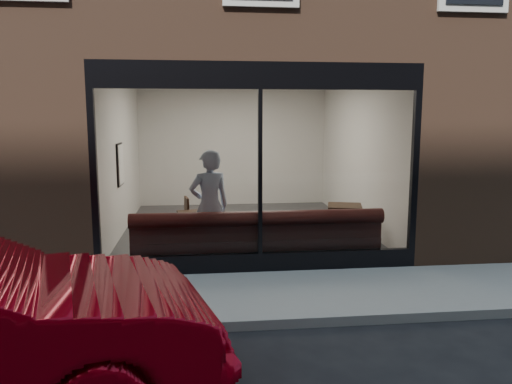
{
  "coord_description": "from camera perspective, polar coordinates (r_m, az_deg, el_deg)",
  "views": [
    {
      "loc": [
        -0.92,
        -5.41,
        2.42
      ],
      "look_at": [
        -0.02,
        2.4,
        1.21
      ],
      "focal_mm": 35.0,
      "sensor_mm": 36.0,
      "label": 1
    }
  ],
  "objects": [
    {
      "name": "cafe_ceiling",
      "position": [
        10.48,
        -1.55,
        12.97
      ],
      "size": [
        6.0,
        6.0,
        0.0
      ],
      "primitive_type": "plane",
      "rotation": [
        3.14,
        0.0,
        0.0
      ],
      "color": "white",
      "rests_on": "host_building_upper"
    },
    {
      "name": "cafe_wall_back",
      "position": [
        13.46,
        -2.64,
        5.26
      ],
      "size": [
        5.0,
        0.0,
        5.0
      ],
      "primitive_type": "plane",
      "rotation": [
        1.57,
        0.0,
        0.0
      ],
      "color": "silver",
      "rests_on": "ground"
    },
    {
      "name": "wall_poster",
      "position": [
        10.2,
        -15.18,
        3.06
      ],
      "size": [
        0.02,
        0.58,
        0.78
      ],
      "primitive_type": "cube",
      "color": "white",
      "rests_on": "cafe_wall_left"
    },
    {
      "name": "storefront_kick",
      "position": [
        7.85,
        0.45,
        -8.03
      ],
      "size": [
        5.0,
        0.1,
        0.3
      ],
      "primitive_type": "cube",
      "color": "black",
      "rests_on": "ground"
    },
    {
      "name": "storefront_header",
      "position": [
        7.54,
        0.48,
        13.18
      ],
      "size": [
        5.0,
        0.1,
        0.4
      ],
      "primitive_type": "cube",
      "color": "black",
      "rests_on": "host_building_upper"
    },
    {
      "name": "host_building_pier_right",
      "position": [
        14.23,
        12.67,
        5.24
      ],
      "size": [
        2.5,
        12.0,
        3.2
      ],
      "primitive_type": "cube",
      "color": "brown",
      "rests_on": "ground"
    },
    {
      "name": "storefront_mullion",
      "position": [
        7.57,
        0.47,
        2.17
      ],
      "size": [
        0.06,
        0.1,
        2.5
      ],
      "primitive_type": "cube",
      "color": "black",
      "rests_on": "storefront_kick"
    },
    {
      "name": "banquette",
      "position": [
        8.21,
        0.11,
        -6.73
      ],
      "size": [
        4.0,
        0.55,
        0.45
      ],
      "primitive_type": "cube",
      "color": "#3B1615",
      "rests_on": "cafe_floor"
    },
    {
      "name": "host_building_pier_left",
      "position": [
        13.73,
        -18.51,
        4.88
      ],
      "size": [
        2.5,
        12.0,
        3.2
      ],
      "primitive_type": "cube",
      "color": "brown",
      "rests_on": "ground"
    },
    {
      "name": "cafe_chair_left",
      "position": [
        9.23,
        -9.03,
        -5.0
      ],
      "size": [
        0.43,
        0.43,
        0.04
      ],
      "primitive_type": "cube",
      "rotation": [
        0.0,
        0.0,
        3.3
      ],
      "color": "black",
      "rests_on": "cafe_floor"
    },
    {
      "name": "person",
      "position": [
        8.31,
        -5.34,
        -1.6
      ],
      "size": [
        0.78,
        0.61,
        1.86
      ],
      "primitive_type": "imported",
      "rotation": [
        0.0,
        0.0,
        3.42
      ],
      "color": "#AAC0E0",
      "rests_on": "cafe_floor"
    },
    {
      "name": "kerb_near",
      "position": [
        5.93,
        3.01,
        -14.69
      ],
      "size": [
        40.0,
        0.1,
        0.12
      ],
      "primitive_type": "cube",
      "color": "gray",
      "rests_on": "ground"
    },
    {
      "name": "cafe_wall_right",
      "position": [
        10.99,
        11.57,
        4.3
      ],
      "size": [
        0.0,
        6.0,
        6.0
      ],
      "primitive_type": "plane",
      "rotation": [
        1.57,
        0.0,
        -1.57
      ],
      "color": "silver",
      "rests_on": "ground"
    },
    {
      "name": "sidewalk_near",
      "position": [
        6.91,
        1.54,
        -11.67
      ],
      "size": [
        40.0,
        2.0,
        0.01
      ],
      "primitive_type": "cube",
      "color": "gray",
      "rests_on": "ground"
    },
    {
      "name": "ground",
      "position": [
        6.0,
        2.93,
        -15.03
      ],
      "size": [
        120.0,
        120.0,
        0.0
      ],
      "primitive_type": "plane",
      "color": "black",
      "rests_on": "ground"
    },
    {
      "name": "cafe_table_right",
      "position": [
        9.47,
        10.11,
        -1.59
      ],
      "size": [
        0.76,
        0.76,
        0.04
      ],
      "primitive_type": "cube",
      "rotation": [
        0.0,
        0.0,
        -0.26
      ],
      "color": "black",
      "rests_on": "cafe_floor"
    },
    {
      "name": "cafe_table_left",
      "position": [
        8.69,
        -6.94,
        -2.44
      ],
      "size": [
        0.66,
        0.66,
        0.04
      ],
      "primitive_type": "cube",
      "rotation": [
        0.0,
        0.0,
        0.17
      ],
      "color": "black",
      "rests_on": "cafe_floor"
    },
    {
      "name": "cafe_wall_left",
      "position": [
        10.56,
        -15.13,
        4.01
      ],
      "size": [
        0.0,
        6.0,
        6.0
      ],
      "primitive_type": "plane",
      "rotation": [
        1.57,
        0.0,
        1.57
      ],
      "color": "silver",
      "rests_on": "ground"
    },
    {
      "name": "storefront_glass",
      "position": [
        7.54,
        0.49,
        2.14
      ],
      "size": [
        4.8,
        0.0,
        4.8
      ],
      "primitive_type": "plane",
      "rotation": [
        1.57,
        0.0,
        0.0
      ],
      "color": "white",
      "rests_on": "storefront_kick"
    },
    {
      "name": "host_building_backfill",
      "position": [
        16.46,
        -3.37,
        5.88
      ],
      "size": [
        5.0,
        6.0,
        3.2
      ],
      "primitive_type": "cube",
      "color": "brown",
      "rests_on": "ground"
    },
    {
      "name": "cafe_floor",
      "position": [
        10.72,
        -1.48,
        -4.17
      ],
      "size": [
        6.0,
        6.0,
        0.0
      ],
      "primitive_type": "plane",
      "color": "#2D2D30",
      "rests_on": "ground"
    }
  ]
}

